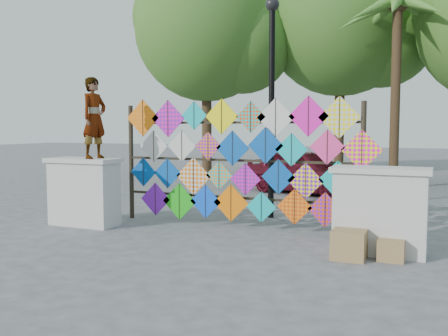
{
  "coord_description": "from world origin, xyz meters",
  "views": [
    {
      "loc": [
        3.49,
        -7.75,
        1.86
      ],
      "look_at": [
        -0.15,
        0.6,
        1.12
      ],
      "focal_mm": 40.0,
      "sensor_mm": 36.0,
      "label": 1
    }
  ],
  "objects_px": {
    "kite_rack": "(238,161)",
    "vendor_woman": "(94,118)",
    "sedan": "(306,171)",
    "lamppost": "(272,86)"
  },
  "relations": [
    {
      "from": "vendor_woman",
      "to": "sedan",
      "type": "height_order",
      "value": "vendor_woman"
    },
    {
      "from": "sedan",
      "to": "vendor_woman",
      "type": "bearing_deg",
      "value": -179.53
    },
    {
      "from": "kite_rack",
      "to": "sedan",
      "type": "height_order",
      "value": "kite_rack"
    },
    {
      "from": "kite_rack",
      "to": "lamppost",
      "type": "xyz_separation_m",
      "value": [
        0.22,
        1.27,
        1.45
      ]
    },
    {
      "from": "lamppost",
      "to": "sedan",
      "type": "bearing_deg",
      "value": 93.54
    },
    {
      "from": "kite_rack",
      "to": "sedan",
      "type": "xyz_separation_m",
      "value": [
        -0.03,
        5.18,
        -0.61
      ]
    },
    {
      "from": "kite_rack",
      "to": "sedan",
      "type": "distance_m",
      "value": 5.22
    },
    {
      "from": "vendor_woman",
      "to": "kite_rack",
      "type": "bearing_deg",
      "value": -62.02
    },
    {
      "from": "kite_rack",
      "to": "vendor_woman",
      "type": "height_order",
      "value": "vendor_woman"
    },
    {
      "from": "lamppost",
      "to": "vendor_woman",
      "type": "bearing_deg",
      "value": -141.07
    }
  ]
}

